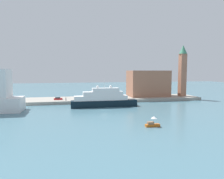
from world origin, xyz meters
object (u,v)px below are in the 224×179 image
Objects in this scene: harbor_building at (148,83)px; mooring_bollard at (114,99)px; bell_tower at (183,69)px; parked_car at (58,99)px; small_motorboat at (152,123)px; person_figure at (66,99)px; large_yacht at (103,99)px.

harbor_building is 35.58× the size of mooring_bollard.
parked_car is at bearing -179.13° from bell_tower.
person_figure is (-24.21, 45.67, 1.24)m from small_motorboat.
parked_car is (-48.59, -5.53, -6.57)m from harbor_building.
large_yacht is 46.55× the size of mooring_bollard.
parked_car is 6.66× the size of mooring_bollard.
parked_car is 27.13m from mooring_bollard.
bell_tower is at bearing 0.87° from parked_car.
bell_tower reaches higher than parked_car.
bell_tower is 43.45m from mooring_bollard.
bell_tower is (18.35, -4.51, 8.20)m from harbor_building.
person_figure reaches higher than parked_car.
parked_car is 2.40× the size of person_figure.
harbor_building is (20.58, 55.22, 7.58)m from small_motorboat.
person_figure is at bearing 177.22° from mooring_bollard.
harbor_building is 46.23m from person_figure.
mooring_bollard is (26.64, -5.12, -0.24)m from parked_car.
harbor_building reaches higher than mooring_bollard.
mooring_bollard is at bearing -154.12° from harbor_building.
person_figure is at bearing 143.71° from large_yacht.
person_figure is 22.87m from mooring_bollard.
mooring_bollard is (22.84, -1.11, -0.48)m from person_figure.
harbor_building reaches higher than small_motorboat.
small_motorboat is at bearing -62.07° from person_figure.
small_motorboat is at bearing -76.37° from large_yacht.
harbor_building is at bearing 69.56° from small_motorboat.
parked_car reaches higher than mooring_bollard.
person_figure is (-44.79, -9.54, -6.34)m from harbor_building.
small_motorboat is at bearing -127.52° from bell_tower.
harbor_building reaches higher than person_figure.
person_figure is (3.80, -4.01, 0.23)m from parked_car.
bell_tower is (47.16, 16.77, 13.54)m from large_yacht.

